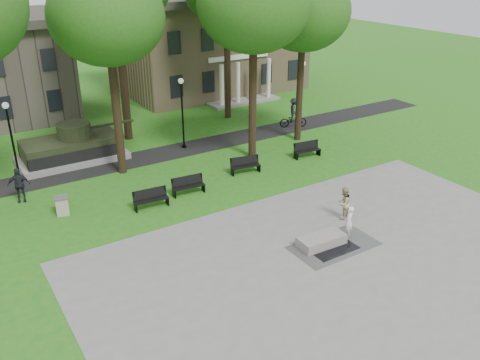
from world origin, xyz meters
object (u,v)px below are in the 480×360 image
(cyclist, at_px, (293,115))
(skateboarder, at_px, (349,222))
(trash_bin, at_px, (62,205))
(concrete_block, at_px, (321,240))
(park_bench_0, at_px, (150,198))
(friend_watching, at_px, (344,203))

(cyclist, bearing_deg, skateboarder, 175.58)
(skateboarder, distance_m, cyclist, 16.20)
(skateboarder, xyz_separation_m, trash_bin, (-10.53, 9.42, -0.33))
(concrete_block, bearing_deg, trash_bin, 134.34)
(concrete_block, relative_size, cyclist, 0.99)
(concrete_block, xyz_separation_m, park_bench_0, (-5.02, 7.58, 0.28))
(cyclist, bearing_deg, friend_watching, 176.41)
(park_bench_0, bearing_deg, cyclist, 29.10)
(friend_watching, distance_m, cyclist, 14.37)
(concrete_block, height_order, skateboarder, skateboarder)
(skateboarder, height_order, friend_watching, friend_watching)
(cyclist, distance_m, park_bench_0, 15.70)
(skateboarder, bearing_deg, friend_watching, -159.95)
(concrete_block, distance_m, trash_bin, 12.98)
(skateboarder, height_order, park_bench_0, skateboarder)
(skateboarder, relative_size, park_bench_0, 0.87)
(park_bench_0, height_order, trash_bin, park_bench_0)
(concrete_block, xyz_separation_m, cyclist, (9.28, 14.05, 0.66))
(skateboarder, distance_m, park_bench_0, 10.09)
(concrete_block, relative_size, trash_bin, 2.29)
(park_bench_0, bearing_deg, trash_bin, 162.03)
(concrete_block, xyz_separation_m, trash_bin, (-9.07, 9.28, 0.24))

